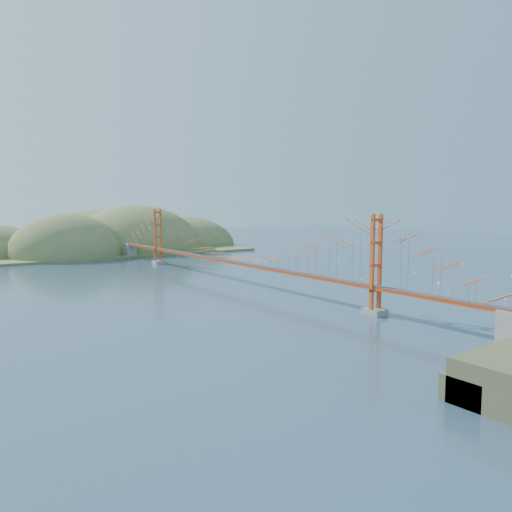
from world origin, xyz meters
TOP-DOWN VIEW (x-y plane):
  - ground at (0.00, 0.00)m, footprint 320.00×320.00m
  - bridge at (0.00, 0.18)m, footprint 2.20×94.40m
  - far_headlands at (2.21, 68.52)m, footprint 84.00×58.00m
  - sailboat_5 at (32.70, -10.79)m, footprint 0.48×0.58m
  - sailboat_15 at (25.35, 22.85)m, footprint 0.41×0.49m
  - sailboat_13 at (43.03, -23.52)m, footprint 0.68×0.68m
  - sailboat_4 at (33.62, 7.86)m, footprint 0.65×0.65m
  - sailboat_10 at (11.55, -40.00)m, footprint 0.54×0.54m
  - sailboat_0 at (18.94, -10.49)m, footprint 0.39×0.49m
  - sailboat_9 at (37.40, 24.56)m, footprint 0.63×0.63m
  - sailboat_14 at (29.31, 8.87)m, footprint 0.50×0.50m
  - sailboat_1 at (33.50, 8.94)m, footprint 0.64×0.64m
  - sailboat_8 at (37.18, 28.81)m, footprint 0.55×0.45m
  - sailboat_6 at (21.31, -25.44)m, footprint 0.59×0.59m
  - sailboat_12 at (9.10, 39.00)m, footprint 0.49×0.44m
  - sailboat_7 at (36.85, 13.22)m, footprint 0.55×0.46m
  - sailboat_16 at (10.03, 14.99)m, footprint 0.66×0.66m
  - sailboat_17 at (41.03, 36.45)m, footprint 0.52×0.43m
  - sailboat_11 at (51.72, -8.43)m, footprint 0.63×0.63m
  - sailboat_2 at (24.59, -21.49)m, footprint 0.60×0.50m
  - sailboat_3 at (16.18, 25.34)m, footprint 0.59×0.59m
  - sailboat_extra_0 at (20.74, -34.31)m, footprint 0.54×0.51m

SIDE VIEW (x-z plane):
  - ground at x=0.00m, z-range 0.00..0.00m
  - far_headlands at x=2.21m, z-range -12.50..12.50m
  - sailboat_12 at x=9.10m, z-range -0.15..0.41m
  - sailboat_14 at x=29.31m, z-range -0.15..0.41m
  - sailboat_15 at x=25.35m, z-range -0.15..0.42m
  - sailboat_0 at x=18.94m, z-range -0.15..0.42m
  - sailboat_10 at x=11.55m, z-range -0.15..0.43m
  - sailboat_17 at x=41.03m, z-range -0.16..0.44m
  - sailboat_extra_0 at x=20.74m, z-range -0.16..0.44m
  - sailboat_3 at x=16.18m, z-range -0.17..0.45m
  - sailboat_6 at x=21.31m, z-range -0.17..0.46m
  - sailboat_7 at x=36.85m, z-range -0.17..0.46m
  - sailboat_8 at x=37.18m, z-range -0.18..0.47m
  - sailboat_9 at x=37.40m, z-range -0.18..0.48m
  - sailboat_11 at x=51.72m, z-range -0.19..0.49m
  - sailboat_1 at x=33.50m, z-range -0.19..0.49m
  - sailboat_5 at x=32.70m, z-range -0.19..0.49m
  - sailboat_4 at x=33.62m, z-range -0.19..0.50m
  - sailboat_2 at x=24.59m, z-range -0.19..0.50m
  - sailboat_16 at x=10.03m, z-range -0.20..0.51m
  - sailboat_13 at x=43.03m, z-range -0.20..0.51m
  - bridge at x=0.00m, z-range 1.01..13.01m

